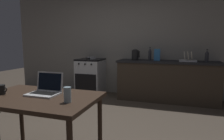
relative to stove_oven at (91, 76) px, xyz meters
The scene contains 14 objects.
ground_plane 2.11m from the stove_oven, 73.35° to the right, with size 12.00×12.00×0.00m, color #473D33.
back_wall 1.36m from the stove_oven, 21.61° to the left, with size 6.40×0.10×2.80m, color gray.
kitchen_counter 1.82m from the stove_oven, ahead, with size 2.16×0.64×0.88m.
stove_oven is the anchor object (origin of this frame).
dining_table 2.85m from the stove_oven, 76.54° to the right, with size 1.21×0.77×0.73m.
laptop 2.78m from the stove_oven, 75.68° to the right, with size 0.32×0.26×0.23m.
electric_kettle 1.24m from the stove_oven, ahead, with size 0.18×0.16×0.24m.
bottle 2.65m from the stove_oven, ahead, with size 0.07×0.07×0.26m.
frying_pan 0.47m from the stove_oven, 33.78° to the right, with size 0.24×0.41×0.05m.
coffee_mug 2.85m from the stove_oven, 85.06° to the right, with size 0.12×0.08×0.10m.
drinking_glass 3.06m from the stove_oven, 69.66° to the right, with size 0.07×0.07×0.14m.
cereal_box 1.70m from the stove_oven, ahead, with size 0.13×0.05×0.26m.
dish_rack 2.29m from the stove_oven, ahead, with size 0.34×0.26×0.21m.
bottle_b 1.55m from the stove_oven, ahead, with size 0.07×0.07×0.29m.
Camera 1 is at (1.39, -2.40, 1.27)m, focal length 31.21 mm.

